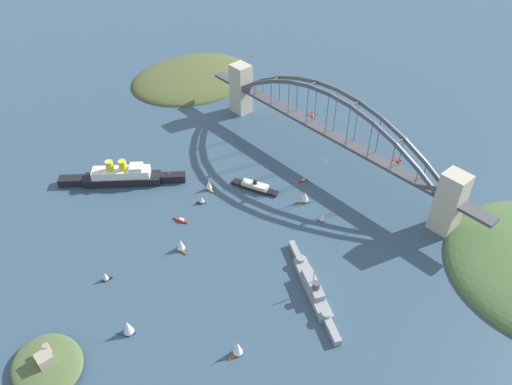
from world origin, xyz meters
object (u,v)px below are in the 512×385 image
Objects in this scene: seaplane_second_in_formation at (312,115)px; small_boat_3 at (105,276)px; small_boat_0 at (128,327)px; small_boat_6 at (322,217)px; small_boat_4 at (202,200)px; small_boat_5 at (181,245)px; seaplane_taxiing_near_bridge at (396,162)px; small_boat_9 at (209,185)px; harbor_ferry_steamer at (255,186)px; small_boat_8 at (238,348)px; small_boat_7 at (181,220)px; fort_island_mid_harbor at (47,365)px; ocean_liner at (121,176)px; naval_cruiser at (313,288)px; small_boat_2 at (305,196)px; small_boat_1 at (303,180)px; harbor_arch_bridge at (329,134)px.

small_boat_3 reaches higher than seaplane_second_in_formation.
small_boat_0 reaches higher than small_boat_6.
small_boat_5 is (-29.68, 39.53, 1.45)m from small_boat_4.
small_boat_9 is (75.38, 136.38, 2.81)m from seaplane_taxiing_near_bridge.
small_boat_8 is at bearing 134.82° from harbor_ferry_steamer.
small_boat_4 is 24.09m from small_boat_7.
fort_island_mid_harbor is at bearing 112.19° from small_boat_9.
seaplane_taxiing_near_bridge is 97.72m from small_boat_6.
small_boat_6 is (-135.25, -84.87, -2.72)m from ocean_liner.
small_boat_3 is 51.98m from small_boat_5.
small_boat_5 is 102.34m from small_boat_6.
naval_cruiser reaches higher than seaplane_taxiing_near_bridge.
seaplane_second_in_formation is 125.60m from small_boat_2.
small_boat_1 is 82.35m from small_boat_4.
seaplane_second_in_formation is 0.77× the size of small_boat_0.
harbor_arch_bridge is 39.31× the size of small_boat_6.
small_boat_6 is at bearing 136.50° from seaplane_second_in_formation.
small_boat_5 is (-62.26, 193.13, 2.73)m from seaplane_second_in_formation.
harbor_arch_bridge is 151.89m from small_boat_5.
small_boat_8 is (-60.76, -82.04, 1.88)m from fort_island_mid_harbor.
small_boat_2 is 93.39m from small_boat_7.
small_boat_6 is 101.78m from small_boat_7.
small_boat_0 is at bearing -101.67° from fort_island_mid_harbor.
seaplane_taxiing_near_bridge is 245.35m from small_boat_3.
harbor_ferry_steamer reaches higher than seaplane_taxiing_near_bridge.
small_boat_0 is (1.79, 250.55, 3.50)m from seaplane_taxiing_near_bridge.
small_boat_5 is at bearing 64.67° from small_boat_6.
small_boat_7 is (67.46, 76.17, -2.52)m from small_boat_6.
small_boat_6 is at bearing -95.28° from fort_island_mid_harbor.
seaplane_taxiing_near_bridge is at bearing -92.11° from fort_island_mid_harbor.
ocean_liner is 2.19× the size of harbor_ferry_steamer.
small_boat_9 is (125.27, -76.11, -0.53)m from small_boat_8.
ocean_liner is 1.09× the size of naval_cruiser.
small_boat_1 is at bearing 129.64° from seaplane_second_in_formation.
small_boat_5 is at bearing -14.65° from small_boat_8.
harbor_arch_bridge is at bearing -79.44° from small_boat_0.
small_boat_3 is at bearing 92.83° from harbor_ferry_steamer.
small_boat_8 reaches higher than small_boat_9.
small_boat_0 is at bearing 86.58° from small_boat_6.
small_boat_8 reaches higher than small_boat_4.
fort_island_mid_harbor is 310.42m from seaplane_second_in_formation.
small_boat_7 is at bearing 70.90° from seaplane_taxiing_near_bridge.
small_boat_1 is 1.28× the size of small_boat_4.
small_boat_5 is (83.78, 40.20, 1.25)m from naval_cruiser.
small_boat_6 is at bearing -52.59° from naval_cruiser.
naval_cruiser is at bearing -87.68° from small_boat_8.
small_boat_4 is (113.46, 0.67, -0.20)m from naval_cruiser.
ocean_liner is 91.79m from small_boat_5.
harbor_arch_bridge is at bearing -64.14° from small_boat_2.
seaplane_taxiing_near_bridge is at bearing -109.10° from small_boat_7.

